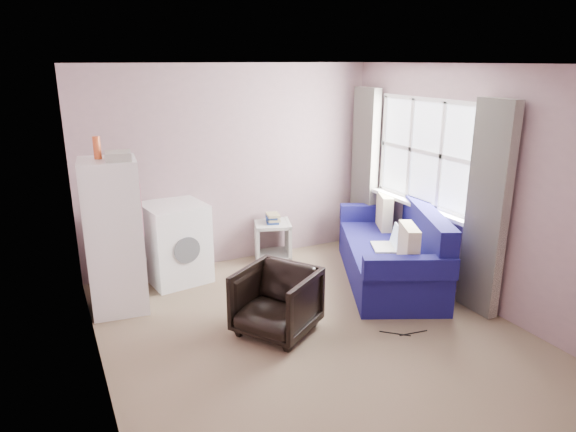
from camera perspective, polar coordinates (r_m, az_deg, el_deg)
name	(u,v)px	position (r m, az deg, el deg)	size (l,w,h in m)	color
room	(314,207)	(4.66, 2.86, 1.01)	(3.84, 4.24, 2.54)	#7D6852
armchair	(276,298)	(4.95, -1.29, -9.14)	(0.69, 0.64, 0.71)	black
fridge	(114,236)	(5.53, -18.72, -2.07)	(0.62, 0.61, 1.82)	white
washing_machine	(175,241)	(6.19, -12.40, -2.69)	(0.75, 0.75, 0.94)	white
side_table	(273,238)	(6.74, -1.73, -2.43)	(0.58, 0.58, 0.62)	#B7B8B3
sofa	(394,253)	(6.22, 11.73, -4.03)	(1.73, 2.28, 0.93)	navy
window_dressing	(417,186)	(6.23, 14.11, 3.22)	(0.17, 2.62, 2.18)	white
floor_cables	(404,333)	(5.20, 12.79, -12.59)	(0.43, 0.21, 0.01)	black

